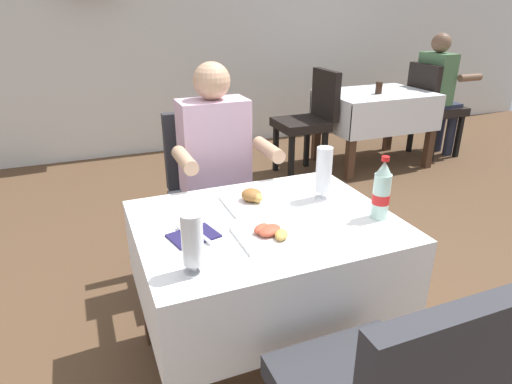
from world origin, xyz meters
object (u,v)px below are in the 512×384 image
chair_far_diner_seat (210,189)px  background_table_tumbler (379,88)px  beer_glass_middle (324,174)px  cola_bottle_primary (382,192)px  background_chair_left (310,116)px  plate_near_camera (269,234)px  beer_glass_left (193,243)px  napkin_cutlery_set (194,235)px  background_chair_right (432,104)px  seated_diner_far (218,169)px  main_dining_table (265,258)px  plate_far_diner (253,199)px  background_dining_table (374,111)px  background_patron (439,89)px

chair_far_diner_seat → background_table_tumbler: 2.43m
beer_glass_middle → background_table_tumbler: size_ratio=2.13×
cola_bottle_primary → background_chair_left: cola_bottle_primary is taller
plate_near_camera → beer_glass_left: 0.35m
napkin_cutlery_set → background_chair_right: 3.80m
chair_far_diner_seat → napkin_cutlery_set: (-0.30, -0.82, 0.18)m
seated_diner_far → beer_glass_middle: bearing=-63.1°
main_dining_table → cola_bottle_primary: (0.43, -0.15, 0.29)m
seated_diner_far → background_chair_right: 3.16m
napkin_cutlery_set → background_table_tumbler: 3.15m
chair_far_diner_seat → cola_bottle_primary: 1.08m
beer_glass_middle → main_dining_table: bearing=-162.8°
plate_far_diner → background_dining_table: bearing=43.5°
cola_bottle_primary → background_dining_table: size_ratio=0.25×
background_dining_table → background_table_tumbler: size_ratio=9.42×
beer_glass_middle → background_table_tumbler: bearing=48.4°
background_dining_table → plate_near_camera: bearing=-133.3°
beer_glass_middle → background_dining_table: 2.72m
plate_far_diner → main_dining_table: bearing=-93.9°
seated_diner_far → napkin_cutlery_set: (-0.32, -0.71, 0.02)m
napkin_cutlery_set → cola_bottle_primary: bearing=-9.6°
plate_near_camera → background_table_tumbler: (2.10, 2.19, 0.04)m
seated_diner_far → beer_glass_left: size_ratio=6.09×
main_dining_table → background_chair_right: (2.82, 2.14, 0.00)m
beer_glass_left → background_dining_table: beer_glass_left is taller
background_table_tumbler → main_dining_table: bearing=-135.0°
plate_near_camera → plate_far_diner: (0.06, 0.30, 0.01)m
main_dining_table → plate_far_diner: bearing=86.1°
cola_bottle_primary → background_dining_table: (1.66, 2.29, -0.29)m
napkin_cutlery_set → beer_glass_left: bearing=-104.1°
beer_glass_left → background_patron: background_patron is taller
plate_far_diner → background_chair_left: size_ratio=0.25×
napkin_cutlery_set → background_dining_table: bearing=42.1°
chair_far_diner_seat → background_table_tumbler: chair_far_diner_seat is taller
beer_glass_left → background_table_tumbler: beer_glass_left is taller
main_dining_table → background_chair_left: background_chair_left is taller
cola_bottle_primary → napkin_cutlery_set: bearing=170.4°
background_dining_table → seated_diner_far: bearing=-145.0°
beer_glass_left → napkin_cutlery_set: beer_glass_left is taller
background_chair_right → beer_glass_left: bearing=-143.0°
beer_glass_left → main_dining_table: bearing=35.9°
chair_far_diner_seat → background_dining_table: bearing=32.7°
plate_near_camera → napkin_cutlery_set: size_ratio=1.14×
plate_far_diner → background_dining_table: (2.08, 1.97, -0.20)m
chair_far_diner_seat → background_dining_table: chair_far_diner_seat is taller
plate_far_diner → background_table_tumbler: (2.04, 1.89, 0.03)m
main_dining_table → background_dining_table: (2.09, 2.14, -0.00)m
cola_bottle_primary → napkin_cutlery_set: cola_bottle_primary is taller
background_chair_left → beer_glass_middle: bearing=-117.3°
seated_diner_far → beer_glass_left: (-0.38, -0.94, 0.13)m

